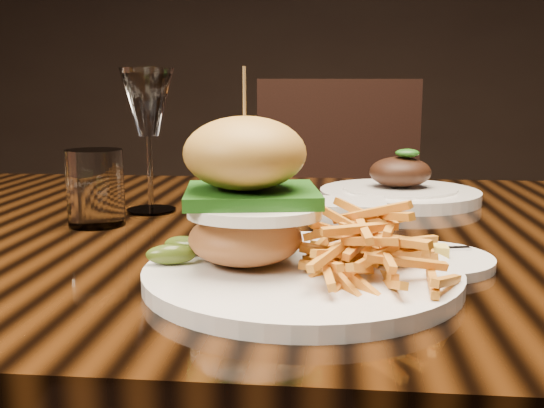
# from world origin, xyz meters

# --- Properties ---
(dining_table) EXTENTS (1.60, 0.90, 0.75)m
(dining_table) POSITION_xyz_m (0.00, 0.00, 0.67)
(dining_table) COLOR black
(dining_table) RESTS_ON ground
(burger_plate) EXTENTS (0.29, 0.29, 0.20)m
(burger_plate) POSITION_xyz_m (0.03, -0.24, 0.80)
(burger_plate) COLOR silver
(burger_plate) RESTS_ON dining_table
(side_saucer) EXTENTS (0.13, 0.13, 0.02)m
(side_saucer) POSITION_xyz_m (0.16, -0.17, 0.76)
(side_saucer) COLOR silver
(side_saucer) RESTS_ON dining_table
(ramekin) EXTENTS (0.10, 0.10, 0.04)m
(ramekin) POSITION_xyz_m (0.09, -0.02, 0.77)
(ramekin) COLOR silver
(ramekin) RESTS_ON dining_table
(wine_glass) EXTENTS (0.08, 0.08, 0.21)m
(wine_glass) POSITION_xyz_m (-0.20, 0.08, 0.90)
(wine_glass) COLOR white
(wine_glass) RESTS_ON dining_table
(water_tumbler) EXTENTS (0.07, 0.07, 0.10)m
(water_tumbler) POSITION_xyz_m (-0.25, -0.02, 0.80)
(water_tumbler) COLOR white
(water_tumbler) RESTS_ON dining_table
(far_dish) EXTENTS (0.25, 0.25, 0.08)m
(far_dish) POSITION_xyz_m (0.17, 0.20, 0.77)
(far_dish) COLOR silver
(far_dish) RESTS_ON dining_table
(chair_far) EXTENTS (0.52, 0.52, 0.95)m
(chair_far) POSITION_xyz_m (0.09, 0.89, 0.54)
(chair_far) COLOR black
(chair_far) RESTS_ON ground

